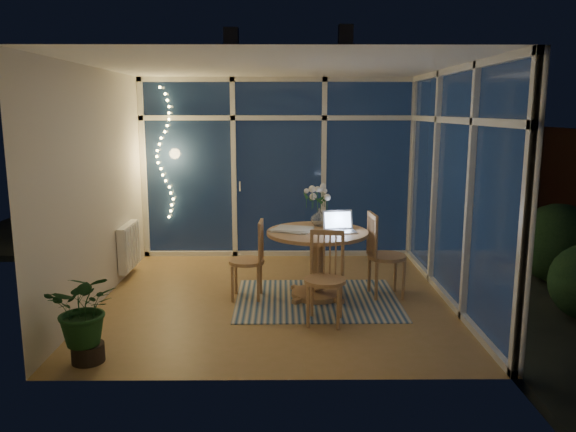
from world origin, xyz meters
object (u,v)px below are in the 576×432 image
object	(u,v)px
dining_table	(317,264)
potted_plant	(86,320)
laptop	(340,221)
chair_front	(325,278)
chair_left	(247,259)
chair_right	(387,254)
flower_vase	(319,217)

from	to	relation	value
dining_table	potted_plant	size ratio (longest dim) A/B	1.52
laptop	chair_front	bearing A→B (deg)	-115.86
potted_plant	dining_table	bearing A→B (deg)	39.09
chair_left	potted_plant	size ratio (longest dim) A/B	1.22
dining_table	chair_front	xyz separation A→B (m)	(0.03, -0.81, 0.08)
chair_left	chair_right	size ratio (longest dim) A/B	0.92
chair_front	potted_plant	size ratio (longest dim) A/B	1.25
flower_vase	chair_front	bearing A→B (deg)	-90.37
chair_right	potted_plant	bearing A→B (deg)	114.79
dining_table	laptop	world-z (taller)	laptop
chair_right	chair_front	bearing A→B (deg)	131.43
dining_table	potted_plant	world-z (taller)	dining_table
chair_right	laptop	xyz separation A→B (m)	(-0.55, -0.11, 0.41)
chair_front	chair_right	bearing A→B (deg)	57.72
chair_left	potted_plant	xyz separation A→B (m)	(-1.26, -1.66, -0.08)
laptop	chair_right	bearing A→B (deg)	1.94
chair_left	chair_right	distance (m)	1.62
chair_left	chair_right	world-z (taller)	chair_right
dining_table	chair_right	size ratio (longest dim) A/B	1.15
laptop	potted_plant	world-z (taller)	laptop
flower_vase	chair_right	bearing A→B (deg)	-18.67
dining_table	chair_front	bearing A→B (deg)	-87.73
chair_left	chair_front	size ratio (longest dim) A/B	0.97
flower_vase	potted_plant	bearing A→B (deg)	-136.80
chair_front	laptop	distance (m)	0.89
chair_right	chair_front	xyz separation A→B (m)	(-0.77, -0.85, -0.03)
dining_table	laptop	bearing A→B (deg)	-15.09
chair_front	potted_plant	world-z (taller)	chair_front
laptop	flower_vase	size ratio (longest dim) A/B	1.64
dining_table	laptop	xyz separation A→B (m)	(0.25, -0.07, 0.52)
dining_table	flower_vase	world-z (taller)	flower_vase
chair_front	potted_plant	distance (m)	2.28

